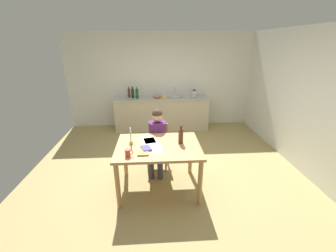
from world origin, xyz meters
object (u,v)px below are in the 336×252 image
Objects in this scene: book_magazine at (146,148)px; book_cookery at (143,152)px; coffee_mug at (128,153)px; candlestick at (131,140)px; bottle_wine_red at (137,94)px; dining_table at (158,152)px; wine_glass_back_left at (156,92)px; stovetop_kettle at (194,93)px; sink_unit at (176,96)px; wine_glass_by_kettle at (160,92)px; bottle_oil at (129,93)px; mixing_bowl at (157,96)px; teacup_on_counter at (164,97)px; wine_glass_near_sink at (163,92)px; wine_bottle_on_table at (181,136)px; bottle_vinegar at (133,93)px; person_seated at (157,137)px; chair_at_table at (158,144)px.

book_cookery is (-0.04, -0.09, -0.01)m from book_magazine.
coffee_mug is 0.42× the size of candlestick.
book_magazine is at bearing -83.51° from bottle_wine_red.
candlestick is at bearing -88.31° from bottle_wine_red.
dining_table is 8.55× the size of wine_glass_back_left.
stovetop_kettle is (1.49, 3.07, 0.14)m from coffee_mug.
wine_glass_back_left reaches higher than book_cookery.
dining_table is 0.47m from candlestick.
wine_glass_by_kettle is at bearing 161.36° from sink_unit.
coffee_mug is 3.25m from wine_glass_back_left.
stovetop_kettle is at bearing -2.47° from bottle_oil.
book_magazine is 2.86m from mixing_bowl.
wine_glass_by_kettle is 1.00× the size of wine_glass_back_left.
wine_glass_near_sink is at bearing 91.17° from teacup_on_counter.
book_cookery is at bearing -104.48° from sink_unit.
sink_unit is 1.18× the size of bottle_wine_red.
bottle_wine_red reaches higher than coffee_mug.
wine_glass_near_sink and wine_glass_back_left have the same top height.
mixing_bowl is at bearing 145.88° from teacup_on_counter.
teacup_on_counter is at bearing -7.45° from bottle_wine_red.
book_magazine is at bearing -94.35° from mixing_bowl.
wine_bottle_on_table reaches higher than coffee_mug.
stovetop_kettle is at bearing 2.04° from bottle_wine_red.
bottle_oil is 0.98m from teacup_on_counter.
wine_glass_back_left is at bearing 180.00° from wine_glass_by_kettle.
wine_glass_near_sink is at bearing 10.17° from bottle_vinegar.
person_seated is 4.84× the size of book_cookery.
sink_unit reaches higher than wine_glass_back_left.
wine_glass_near_sink reaches higher than book_cookery.
coffee_mug is 3.29m from wine_glass_near_sink.
bottle_wine_red is (-0.28, 2.91, 0.22)m from book_cookery.
candlestick is 1.20× the size of mixing_bowl.
dining_table is 2.77m from bottle_wine_red.
coffee_mug is 3.23m from sink_unit.
wine_glass_back_left is (-0.22, 0.00, 0.00)m from wine_glass_near_sink.
candlestick is (-0.42, -0.51, 0.20)m from person_seated.
wine_glass_back_left is at bearing 90.12° from dining_table.
bottle_oil is 1.79m from stovetop_kettle.
bottle_wine_red reaches higher than wine_bottle_on_table.
wine_glass_by_kettle is (0.10, 2.17, 0.54)m from chair_at_table.
wine_glass_back_left is 0.38m from teacup_on_counter.
book_cookery is 3.23m from stovetop_kettle.
person_seated reaches higher than wine_glass_back_left.
candlestick is at bearing -85.78° from bottle_vinegar.
wine_bottle_on_table is at bearing -68.43° from bottle_oil.
chair_at_table is at bearing 75.83° from book_cookery.
bottle_vinegar is 2.00× the size of wine_glass_by_kettle.
wine_glass_back_left is at bearing 85.70° from book_cookery.
bottle_vinegar reaches higher than book_magazine.
mixing_bowl is at bearing 84.73° from book_cookery.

